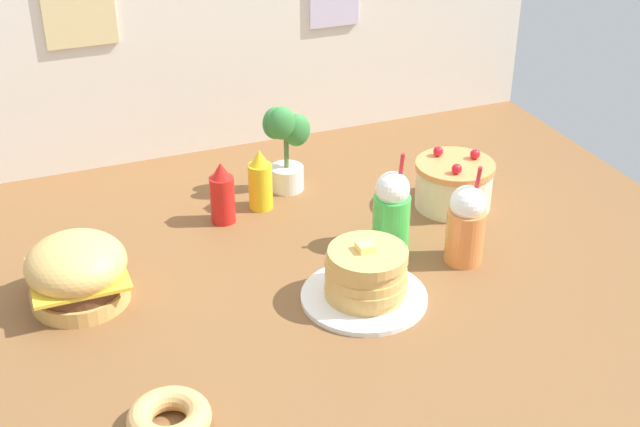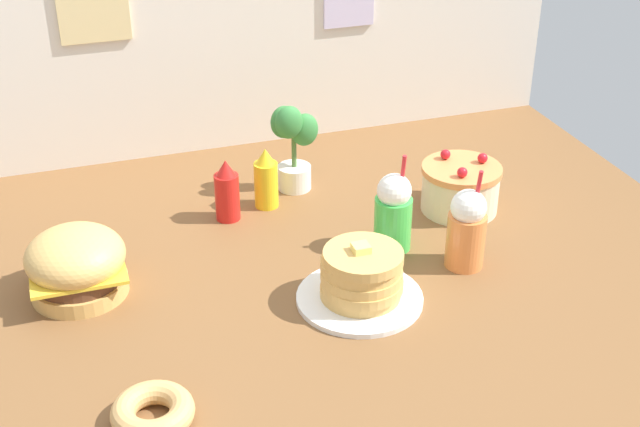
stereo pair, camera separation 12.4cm
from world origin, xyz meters
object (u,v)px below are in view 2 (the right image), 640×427
(layer_cake, at_px, (460,188))
(donut_pink_glaze, at_px, (153,411))
(ketchup_bottle, at_px, (227,192))
(orange_float_cup, at_px, (467,229))
(mustard_bottle, at_px, (265,180))
(cream_soda_cup, at_px, (393,212))
(burger, at_px, (76,264))
(potted_plant, at_px, (293,144))
(pancake_stack, at_px, (361,279))

(layer_cake, relative_size, donut_pink_glaze, 1.34)
(ketchup_bottle, height_order, orange_float_cup, orange_float_cup)
(ketchup_bottle, relative_size, mustard_bottle, 1.00)
(cream_soda_cup, bearing_deg, burger, 176.94)
(orange_float_cup, relative_size, potted_plant, 0.98)
(pancake_stack, bearing_deg, burger, 158.72)
(cream_soda_cup, distance_m, potted_plant, 0.49)
(layer_cake, distance_m, donut_pink_glaze, 1.28)
(ketchup_bottle, bearing_deg, layer_cake, -13.82)
(burger, xyz_separation_m, donut_pink_glaze, (0.11, -0.57, -0.06))
(pancake_stack, xyz_separation_m, ketchup_bottle, (-0.24, 0.56, 0.02))
(pancake_stack, height_order, ketchup_bottle, ketchup_bottle)
(burger, distance_m, layer_cake, 1.20)
(burger, height_order, potted_plant, potted_plant)
(cream_soda_cup, bearing_deg, layer_cake, 26.63)
(layer_cake, height_order, cream_soda_cup, cream_soda_cup)
(burger, xyz_separation_m, orange_float_cup, (1.07, -0.20, 0.03))
(layer_cake, height_order, mustard_bottle, mustard_bottle)
(mustard_bottle, height_order, cream_soda_cup, cream_soda_cup)
(potted_plant, bearing_deg, ketchup_bottle, -153.30)
(orange_float_cup, bearing_deg, donut_pink_glaze, -158.82)
(donut_pink_glaze, bearing_deg, mustard_bottle, 60.41)
(cream_soda_cup, height_order, potted_plant, potted_plant)
(potted_plant, bearing_deg, layer_cake, -33.46)
(mustard_bottle, distance_m, donut_pink_glaze, 1.03)
(potted_plant, bearing_deg, donut_pink_glaze, -122.63)
(donut_pink_glaze, xyz_separation_m, potted_plant, (0.63, 0.98, 0.14))
(layer_cake, bearing_deg, cream_soda_cup, -153.37)
(layer_cake, xyz_separation_m, ketchup_bottle, (-0.72, 0.18, 0.02))
(burger, xyz_separation_m, mustard_bottle, (0.62, 0.32, 0.00))
(orange_float_cup, bearing_deg, potted_plant, 118.28)
(pancake_stack, bearing_deg, potted_plant, 88.44)
(layer_cake, relative_size, cream_soda_cup, 0.83)
(burger, distance_m, pancake_stack, 0.77)
(pancake_stack, bearing_deg, donut_pink_glaze, -154.17)
(cream_soda_cup, bearing_deg, potted_plant, 110.38)
(orange_float_cup, bearing_deg, burger, 169.13)
(cream_soda_cup, bearing_deg, orange_float_cup, -44.39)
(orange_float_cup, relative_size, donut_pink_glaze, 1.61)
(burger, bearing_deg, donut_pink_glaze, -79.13)
(layer_cake, relative_size, ketchup_bottle, 1.25)
(pancake_stack, bearing_deg, layer_cake, 38.23)
(burger, height_order, cream_soda_cup, cream_soda_cup)
(mustard_bottle, bearing_deg, orange_float_cup, -49.34)
(cream_soda_cup, xyz_separation_m, potted_plant, (-0.17, 0.45, 0.05))
(pancake_stack, xyz_separation_m, potted_plant, (0.02, 0.69, 0.10))
(layer_cake, height_order, orange_float_cup, orange_float_cup)
(layer_cake, bearing_deg, burger, -175.28)
(burger, xyz_separation_m, pancake_stack, (0.72, -0.28, -0.02))
(layer_cake, bearing_deg, potted_plant, 146.54)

